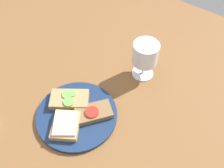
% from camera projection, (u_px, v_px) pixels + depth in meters
% --- Properties ---
extents(wooden_table, '(1.40, 1.40, 0.03)m').
position_uv_depth(wooden_table, '(87.00, 109.00, 0.80)').
color(wooden_table, brown).
rests_on(wooden_table, ground).
extents(plate, '(0.25, 0.25, 0.01)m').
position_uv_depth(plate, '(77.00, 115.00, 0.76)').
color(plate, navy).
rests_on(plate, wooden_table).
extents(sandwich_with_cheese, '(0.12, 0.11, 0.03)m').
position_uv_depth(sandwich_with_cheese, '(66.00, 125.00, 0.72)').
color(sandwich_with_cheese, '#A88456').
rests_on(sandwich_with_cheese, plate).
extents(sandwich_with_tomato, '(0.12, 0.11, 0.02)m').
position_uv_depth(sandwich_with_tomato, '(94.00, 112.00, 0.74)').
color(sandwich_with_tomato, brown).
rests_on(sandwich_with_tomato, plate).
extents(sandwich_with_cucumber, '(0.12, 0.13, 0.03)m').
position_uv_depth(sandwich_with_cucumber, '(70.00, 99.00, 0.77)').
color(sandwich_with_cucumber, '#A88456').
rests_on(sandwich_with_cucumber, plate).
extents(wine_glass, '(0.08, 0.08, 0.14)m').
position_uv_depth(wine_glass, '(145.00, 55.00, 0.80)').
color(wine_glass, white).
rests_on(wine_glass, wooden_table).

